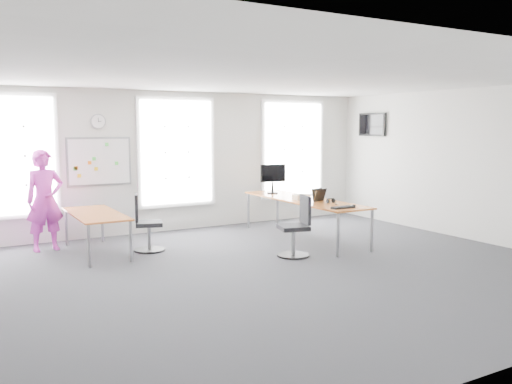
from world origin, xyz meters
TOP-DOWN VIEW (x-y plane):
  - floor at (0.00, 0.00)m, footprint 10.00×10.00m
  - ceiling at (0.00, 0.00)m, footprint 10.00×10.00m
  - wall_back at (0.00, 4.00)m, footprint 10.00×0.00m
  - wall_front at (0.00, -4.00)m, footprint 10.00×0.00m
  - wall_right at (5.00, 0.00)m, footprint 0.00×10.00m
  - window_left at (-3.00, 3.97)m, footprint 1.60×0.06m
  - window_mid at (0.30, 3.97)m, footprint 1.60×0.06m
  - window_right at (3.30, 3.97)m, footprint 1.60×0.06m
  - desk_right at (2.16, 1.84)m, footprint 0.88×3.31m
  - desk_left at (-1.78, 2.60)m, footprint 0.80×1.99m
  - chair_right at (1.20, 0.66)m, footprint 0.59×0.59m
  - chair_left at (-0.96, 2.35)m, footprint 0.59×0.59m
  - person at (-2.51, 3.30)m, footprint 0.73×0.53m
  - whiteboard at (-1.35, 3.97)m, footprint 1.20×0.03m
  - wall_clock at (-1.35, 3.97)m, footprint 0.30×0.04m
  - tv at (4.95, 3.00)m, footprint 0.06×0.90m
  - keyboard at (2.04, 0.46)m, footprint 0.45×0.17m
  - mouse at (2.33, 0.50)m, footprint 0.07×0.11m
  - lens_cap at (2.25, 0.90)m, footprint 0.07×0.07m
  - headphones at (2.26, 1.10)m, footprint 0.16×0.09m
  - laptop_sleeve at (2.22, 1.41)m, footprint 0.32×0.24m
  - paper_stack at (2.06, 1.79)m, footprint 0.31×0.24m
  - monitor at (2.10, 2.93)m, footprint 0.56×0.23m

SIDE VIEW (x-z plane):
  - floor at x=0.00m, z-range 0.00..0.00m
  - chair_left at x=-0.96m, z-range -0.06..0.98m
  - chair_right at x=1.20m, z-range -0.07..0.99m
  - desk_left at x=-1.78m, z-range 0.30..1.03m
  - desk_right at x=2.16m, z-range 0.35..1.16m
  - lens_cap at x=2.25m, z-range 0.81..0.81m
  - keyboard at x=2.04m, z-range 0.81..0.83m
  - mouse at x=2.33m, z-range 0.81..0.85m
  - headphones at x=2.26m, z-range 0.80..0.90m
  - paper_stack at x=2.06m, z-range 0.81..0.91m
  - person at x=-2.51m, z-range 0.00..1.84m
  - laptop_sleeve at x=2.22m, z-range 0.80..1.05m
  - monitor at x=2.10m, z-range 0.87..1.50m
  - wall_back at x=0.00m, z-range -3.50..6.50m
  - wall_front at x=0.00m, z-range -3.50..6.50m
  - wall_right at x=5.00m, z-range -3.50..6.50m
  - whiteboard at x=-1.35m, z-range 1.10..2.00m
  - window_left at x=-3.00m, z-range 0.60..2.80m
  - window_mid at x=0.30m, z-range 0.60..2.80m
  - window_right at x=3.30m, z-range 0.60..2.80m
  - tv at x=4.95m, z-range 2.02..2.57m
  - wall_clock at x=-1.35m, z-range 2.20..2.50m
  - ceiling at x=0.00m, z-range 3.00..3.00m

